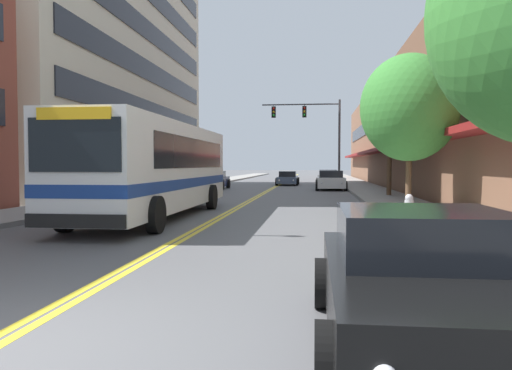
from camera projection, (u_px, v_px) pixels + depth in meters
ground_plane at (276, 186)px, 41.72m from camera, size 240.00×240.00×0.00m
sidewalk_left at (195, 185)px, 42.53m from camera, size 2.83×106.00×0.16m
sidewalk_right at (360, 186)px, 40.90m from camera, size 2.83×106.00×0.16m
centre_line at (276, 186)px, 41.72m from camera, size 0.34×106.00×0.01m
office_tower_left at (72, 36)px, 36.69m from camera, size 12.08×29.65×22.62m
storefront_row_right at (432, 130)px, 40.06m from camera, size 9.10×68.00×9.16m
city_bus at (157, 165)px, 17.26m from camera, size 2.82×11.82×3.18m
car_navy_parked_left_mid at (212, 180)px, 37.20m from camera, size 2.19×4.34×1.34m
car_red_parked_left_far at (186, 185)px, 29.89m from camera, size 2.00×4.34×1.30m
car_black_parked_right_foreground at (424, 284)px, 4.96m from camera, size 2.15×4.24×1.36m
car_beige_parked_right_mid at (328, 178)px, 42.80m from camera, size 1.98×4.91×1.37m
car_white_parked_right_far at (331, 181)px, 36.00m from camera, size 2.18×4.65×1.39m
car_slate_blue_moving_lead at (288, 179)px, 44.51m from camera, size 1.97×4.69×1.22m
traffic_signal_mast at (314, 125)px, 40.76m from camera, size 6.41×0.38×7.10m
street_tree_right_mid at (409, 108)px, 17.64m from camera, size 3.45×3.45×5.57m
street_tree_right_far at (390, 124)px, 27.14m from camera, size 2.66×2.66×5.38m
fire_hydrant at (409, 208)px, 14.40m from camera, size 0.33×0.25×0.81m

